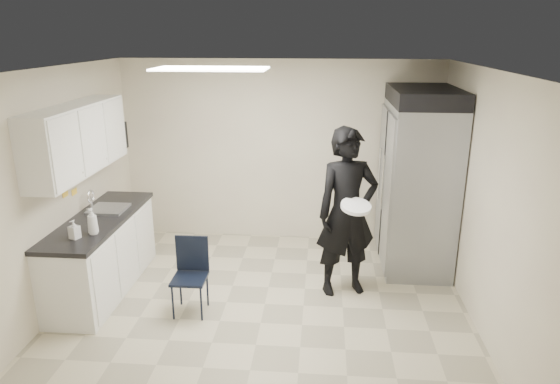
# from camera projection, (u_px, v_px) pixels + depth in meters

# --- Properties ---
(floor) EXTENTS (4.50, 4.50, 0.00)m
(floor) POSITION_uv_depth(u_px,v_px,m) (265.00, 304.00, 5.66)
(floor) COLOR #BAB192
(floor) RESTS_ON ground
(ceiling) EXTENTS (4.50, 4.50, 0.00)m
(ceiling) POSITION_uv_depth(u_px,v_px,m) (262.00, 69.00, 4.86)
(ceiling) COLOR silver
(ceiling) RESTS_ON back_wall
(back_wall) EXTENTS (4.50, 0.00, 4.50)m
(back_wall) POSITION_uv_depth(u_px,v_px,m) (280.00, 152.00, 7.16)
(back_wall) COLOR beige
(back_wall) RESTS_ON floor
(left_wall) EXTENTS (0.00, 4.00, 4.00)m
(left_wall) POSITION_uv_depth(u_px,v_px,m) (59.00, 190.00, 5.44)
(left_wall) COLOR beige
(left_wall) RESTS_ON floor
(right_wall) EXTENTS (0.00, 4.00, 4.00)m
(right_wall) POSITION_uv_depth(u_px,v_px,m) (483.00, 201.00, 5.08)
(right_wall) COLOR beige
(right_wall) RESTS_ON floor
(ceiling_panel) EXTENTS (1.20, 0.60, 0.02)m
(ceiling_panel) POSITION_uv_depth(u_px,v_px,m) (211.00, 69.00, 5.30)
(ceiling_panel) COLOR white
(ceiling_panel) RESTS_ON ceiling
(lower_counter) EXTENTS (0.60, 1.90, 0.86)m
(lower_counter) POSITION_uv_depth(u_px,v_px,m) (102.00, 256.00, 5.88)
(lower_counter) COLOR silver
(lower_counter) RESTS_ON floor
(countertop) EXTENTS (0.64, 1.95, 0.05)m
(countertop) POSITION_uv_depth(u_px,v_px,m) (98.00, 219.00, 5.74)
(countertop) COLOR black
(countertop) RESTS_ON lower_counter
(sink) EXTENTS (0.42, 0.40, 0.14)m
(sink) POSITION_uv_depth(u_px,v_px,m) (109.00, 213.00, 5.98)
(sink) COLOR gray
(sink) RESTS_ON countertop
(faucet) EXTENTS (0.02, 0.02, 0.24)m
(faucet) POSITION_uv_depth(u_px,v_px,m) (91.00, 201.00, 5.95)
(faucet) COLOR silver
(faucet) RESTS_ON countertop
(upper_cabinets) EXTENTS (0.35, 1.80, 0.75)m
(upper_cabinets) POSITION_uv_depth(u_px,v_px,m) (77.00, 139.00, 5.46)
(upper_cabinets) COLOR silver
(upper_cabinets) RESTS_ON left_wall
(towel_dispenser) EXTENTS (0.22, 0.30, 0.35)m
(towel_dispenser) POSITION_uv_depth(u_px,v_px,m) (115.00, 136.00, 6.62)
(towel_dispenser) COLOR black
(towel_dispenser) RESTS_ON left_wall
(notice_sticker_left) EXTENTS (0.00, 0.12, 0.07)m
(notice_sticker_left) POSITION_uv_depth(u_px,v_px,m) (65.00, 194.00, 5.56)
(notice_sticker_left) COLOR yellow
(notice_sticker_left) RESTS_ON left_wall
(notice_sticker_right) EXTENTS (0.00, 0.12, 0.07)m
(notice_sticker_right) POSITION_uv_depth(u_px,v_px,m) (74.00, 192.00, 5.77)
(notice_sticker_right) COLOR yellow
(notice_sticker_right) RESTS_ON left_wall
(commercial_fridge) EXTENTS (0.80, 1.35, 2.10)m
(commercial_fridge) POSITION_uv_depth(u_px,v_px,m) (417.00, 187.00, 6.40)
(commercial_fridge) COLOR gray
(commercial_fridge) RESTS_ON floor
(fridge_compressor) EXTENTS (0.80, 1.35, 0.20)m
(fridge_compressor) POSITION_uv_depth(u_px,v_px,m) (425.00, 96.00, 6.04)
(fridge_compressor) COLOR black
(fridge_compressor) RESTS_ON commercial_fridge
(folding_chair) EXTENTS (0.36, 0.36, 0.81)m
(folding_chair) POSITION_uv_depth(u_px,v_px,m) (189.00, 279.00, 5.37)
(folding_chair) COLOR black
(folding_chair) RESTS_ON floor
(man_tuxedo) EXTENTS (0.84, 0.68, 1.97)m
(man_tuxedo) POSITION_uv_depth(u_px,v_px,m) (347.00, 213.00, 5.67)
(man_tuxedo) COLOR black
(man_tuxedo) RESTS_ON floor
(bucket_lid) EXTENTS (0.42, 0.42, 0.04)m
(bucket_lid) POSITION_uv_depth(u_px,v_px,m) (356.00, 206.00, 5.38)
(bucket_lid) COLOR silver
(bucket_lid) RESTS_ON man_tuxedo
(soap_bottle_a) EXTENTS (0.13, 0.13, 0.28)m
(soap_bottle_a) POSITION_uv_depth(u_px,v_px,m) (92.00, 221.00, 5.22)
(soap_bottle_a) COLOR white
(soap_bottle_a) RESTS_ON countertop
(soap_bottle_b) EXTENTS (0.12, 0.12, 0.20)m
(soap_bottle_b) POSITION_uv_depth(u_px,v_px,m) (74.00, 229.00, 5.12)
(soap_bottle_b) COLOR silver
(soap_bottle_b) RESTS_ON countertop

